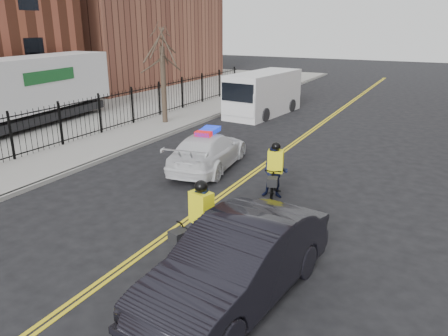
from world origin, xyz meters
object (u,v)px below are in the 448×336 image
Objects in this scene: dark_sedan at (238,263)px; cyclist_far at (275,176)px; police_cruiser at (208,151)px; cargo_van at (262,94)px; cyclist_near at (201,232)px; semi_trailer at (21,89)px.

cyclist_far reaches higher than dark_sedan.
police_cruiser is 3.72m from cyclist_far.
cyclist_near is at bearing -66.04° from cargo_van.
police_cruiser is 10.68m from cargo_van.
dark_sedan is 18.83m from cargo_van.
cyclist_near is (-1.47, 1.12, -0.16)m from dark_sedan.
semi_trailer is at bearing -130.73° from cargo_van.
dark_sedan is 2.71× the size of cyclist_far.
cargo_van is 13.33m from semi_trailer.
police_cruiser is at bearing 139.64° from cyclist_far.
police_cruiser is 11.99m from semi_trailer.
dark_sedan is at bearing -90.94° from cyclist_far.
semi_trailer is (-16.49, 8.43, 1.23)m from dark_sedan.
police_cruiser is at bearing 130.15° from dark_sedan.
dark_sedan is at bearing -32.87° from semi_trailer.
cyclist_near is (3.18, -5.98, -0.01)m from police_cruiser.
cargo_van is (-2.14, 10.45, 0.54)m from police_cruiser.
dark_sedan is at bearing 114.89° from police_cruiser.
cyclist_near is at bearing 109.64° from police_cruiser.
cyclist_near is (5.33, -16.43, -0.56)m from cargo_van.
police_cruiser is 0.97× the size of dark_sedan.
cargo_van is 17.28m from cyclist_near.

